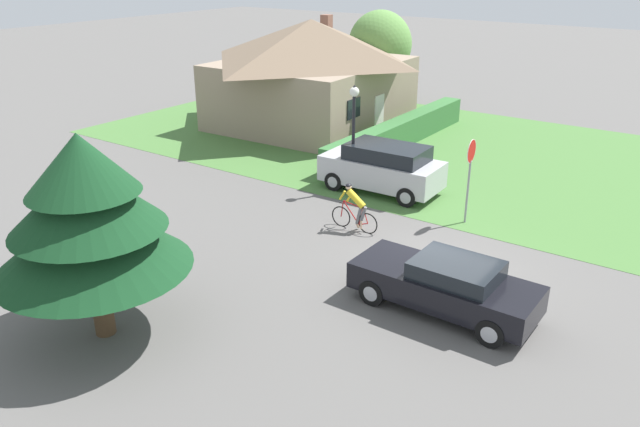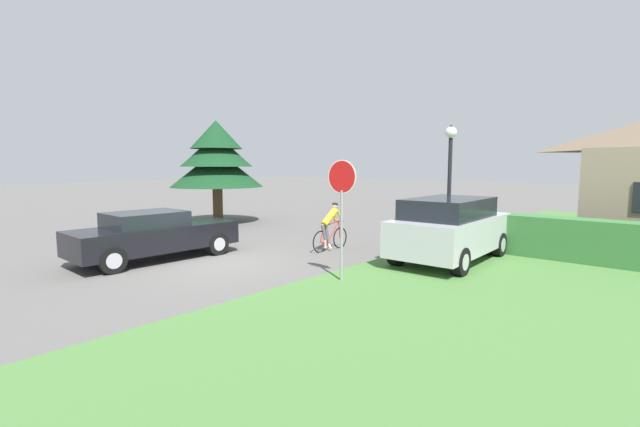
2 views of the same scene
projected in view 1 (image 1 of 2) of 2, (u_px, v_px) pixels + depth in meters
ground_plane at (440, 277)px, 17.43m from camera, size 140.00×140.00×0.00m
grass_verge_right at (466, 154)px, 28.07m from camera, size 16.00×36.00×0.01m
cottage_house at (311, 71)px, 32.08m from camera, size 9.84×8.91×5.35m
hedge_row at (399, 133)px, 29.10m from camera, size 11.83×0.90×1.24m
sedan_left_lane at (446, 285)px, 15.52m from camera, size 1.89×4.67×1.43m
cyclist at (355, 208)px, 20.13m from camera, size 0.44×1.74×1.57m
parked_suv_right at (383, 168)px, 23.36m from camera, size 2.20×4.55×1.83m
stop_sign at (470, 164)px, 20.17m from camera, size 0.79×0.07×2.88m
street_lamp at (354, 118)px, 22.78m from camera, size 0.36×0.36×4.01m
conifer_tall_near at (88, 213)px, 13.68m from camera, size 4.39×4.39×4.90m
deciduous_tree_right at (380, 45)px, 35.97m from camera, size 3.66×3.66×5.45m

